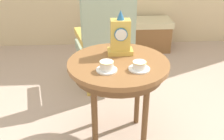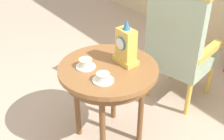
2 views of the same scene
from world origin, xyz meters
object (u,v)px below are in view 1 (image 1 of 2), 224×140
(teacup_right, at_px, (139,66))
(armchair, at_px, (106,36))
(window_bench, at_px, (135,35))
(side_table, at_px, (118,71))
(mantel_clock, at_px, (120,37))
(teacup_left, at_px, (107,66))

(teacup_right, relative_size, armchair, 0.13)
(armchair, bearing_deg, window_bench, 66.01)
(teacup_right, height_order, window_bench, teacup_right)
(side_table, distance_m, window_bench, 1.95)
(mantel_clock, height_order, window_bench, mantel_clock)
(side_table, bearing_deg, teacup_right, -45.91)
(teacup_left, distance_m, teacup_right, 0.22)
(teacup_right, relative_size, window_bench, 0.15)
(side_table, bearing_deg, armchair, 94.02)
(mantel_clock, height_order, armchair, armchair)
(window_bench, bearing_deg, armchair, -113.99)
(teacup_right, distance_m, armchair, 0.98)
(teacup_left, xyz_separation_m, armchair, (0.03, 0.96, -0.13))
(armchair, bearing_deg, mantel_clock, -83.09)
(armchair, distance_m, window_bench, 1.20)
(teacup_left, bearing_deg, teacup_right, 0.37)
(side_table, bearing_deg, teacup_left, -123.80)
(teacup_right, bearing_deg, teacup_left, -179.63)
(teacup_right, distance_m, mantel_clock, 0.31)
(side_table, relative_size, mantel_clock, 2.19)
(teacup_left, xyz_separation_m, window_bench, (0.50, 2.00, -0.50))
(teacup_left, relative_size, window_bench, 0.14)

